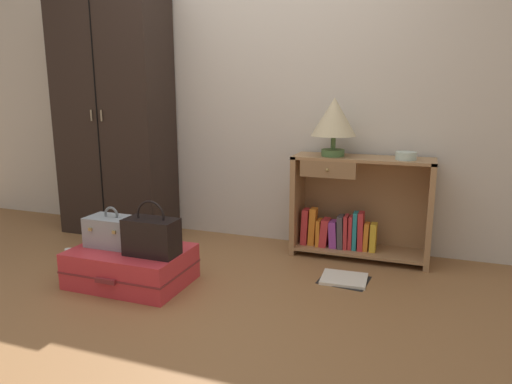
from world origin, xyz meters
name	(u,v)px	position (x,y,z in m)	size (l,w,h in m)	color
ground_plane	(180,310)	(0.00, 0.00, 0.00)	(9.00, 9.00, 0.00)	olive
back_wall	(265,84)	(0.00, 1.50, 1.30)	(6.40, 0.10, 2.60)	beige
wardrobe	(114,114)	(-1.27, 1.20, 1.05)	(0.95, 0.47, 2.09)	black
bookshelf	(355,210)	(0.81, 1.27, 0.36)	(1.02, 0.34, 0.77)	#A37A51
table_lamp	(334,118)	(0.63, 1.23, 1.04)	(0.33, 0.33, 0.43)	#4C7542
bowl	(406,156)	(1.15, 1.22, 0.80)	(0.14, 0.14, 0.06)	silver
suitcase_large	(131,266)	(-0.49, 0.24, 0.12)	(0.75, 0.54, 0.24)	#D1333D
train_case	(112,231)	(-0.63, 0.25, 0.34)	(0.33, 0.21, 0.27)	#8E99A3
handbag	(152,236)	(-0.29, 0.19, 0.36)	(0.33, 0.18, 0.35)	black
bottle	(69,261)	(-1.01, 0.25, 0.08)	(0.08, 0.08, 0.17)	white
open_book_on_floor	(344,279)	(0.82, 0.76, 0.01)	(0.34, 0.30, 0.02)	white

